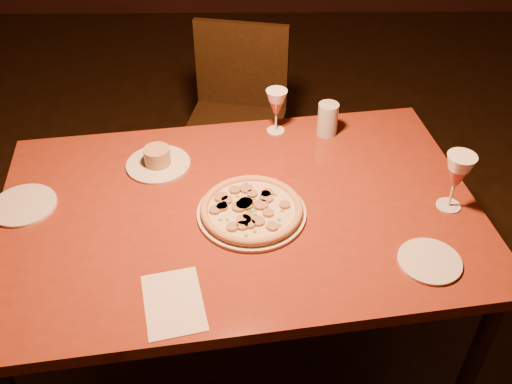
{
  "coord_description": "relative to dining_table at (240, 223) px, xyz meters",
  "views": [
    {
      "loc": [
        -0.23,
        -1.34,
        2.01
      ],
      "look_at": [
        -0.21,
        0.06,
        0.83
      ],
      "focal_mm": 40.0,
      "sensor_mm": 36.0,
      "label": 1
    }
  ],
  "objects": [
    {
      "name": "floor",
      "position": [
        0.27,
        -0.01,
        -0.74
      ],
      "size": [
        7.0,
        7.0,
        0.0
      ],
      "primitive_type": "plane",
      "color": "black",
      "rests_on": "ground"
    },
    {
      "name": "dining_table",
      "position": [
        0.0,
        0.0,
        0.0
      ],
      "size": [
        1.63,
        1.17,
        0.81
      ],
      "rotation": [
        0.0,
        0.0,
        0.14
      ],
      "color": "maroon",
      "rests_on": "floor"
    },
    {
      "name": "chair_far",
      "position": [
        -0.03,
        1.0,
        -0.21
      ],
      "size": [
        0.53,
        0.53,
        0.93
      ],
      "rotation": [
        0.0,
        0.0,
        -0.19
      ],
      "color": "black",
      "rests_on": "floor"
    },
    {
      "name": "pizza_plate",
      "position": [
        0.04,
        -0.04,
        0.09
      ],
      "size": [
        0.34,
        0.34,
        0.04
      ],
      "color": "silver",
      "rests_on": "dining_table"
    },
    {
      "name": "ramekin_saucer",
      "position": [
        -0.28,
        0.22,
        0.09
      ],
      "size": [
        0.22,
        0.22,
        0.07
      ],
      "color": "silver",
      "rests_on": "dining_table"
    },
    {
      "name": "wine_glass_far",
      "position": [
        0.13,
        0.43,
        0.16
      ],
      "size": [
        0.08,
        0.08,
        0.17
      ],
      "primitive_type": null,
      "color": "#B44E4B",
      "rests_on": "dining_table"
    },
    {
      "name": "wine_glass_right",
      "position": [
        0.66,
        -0.0,
        0.17
      ],
      "size": [
        0.09,
        0.09,
        0.2
      ],
      "primitive_type": null,
      "color": "#B44E4B",
      "rests_on": "dining_table"
    },
    {
      "name": "water_tumbler",
      "position": [
        0.32,
        0.41,
        0.13
      ],
      "size": [
        0.07,
        0.07,
        0.12
      ],
      "primitive_type": "cylinder",
      "color": "#B3BEC4",
      "rests_on": "dining_table"
    },
    {
      "name": "side_plate_left",
      "position": [
        -0.68,
        0.01,
        0.08
      ],
      "size": [
        0.21,
        0.21,
        0.01
      ],
      "primitive_type": "cylinder",
      "color": "silver",
      "rests_on": "dining_table"
    },
    {
      "name": "side_plate_near",
      "position": [
        0.54,
        -0.25,
        0.08
      ],
      "size": [
        0.18,
        0.18,
        0.01
      ],
      "primitive_type": "cylinder",
      "color": "silver",
      "rests_on": "dining_table"
    },
    {
      "name": "menu_card",
      "position": [
        -0.17,
        -0.38,
        0.07
      ],
      "size": [
        0.2,
        0.25,
        0.0
      ],
      "primitive_type": "cube",
      "rotation": [
        0.0,
        0.0,
        0.23
      ],
      "color": "beige",
      "rests_on": "dining_table"
    }
  ]
}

